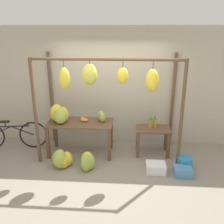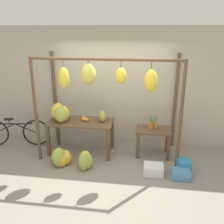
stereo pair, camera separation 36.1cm
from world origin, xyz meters
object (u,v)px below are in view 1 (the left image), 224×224
Objects in this scene: orange_pile at (84,120)px; fruit_crate_white at (156,168)px; banana_pile_ground_left at (62,160)px; papaya_pile at (102,117)px; pineapple_cluster at (152,122)px; blue_bucket at (185,163)px; banana_pile_on_table at (60,114)px; parked_bicycle at (12,135)px; fruit_crate_purple at (183,171)px; banana_pile_ground_right at (88,161)px.

fruit_crate_white is (1.55, -0.73, -0.71)m from orange_pile.
papaya_pile is (0.75, 0.73, 0.70)m from banana_pile_ground_left.
papaya_pile reaches higher than banana_pile_ground_left.
papaya_pile is at bearing -175.72° from pineapple_cluster.
orange_pile reaches higher than banana_pile_ground_left.
blue_bucket is at bearing 3.03° from banana_pile_ground_left.
banana_pile_on_table reaches higher than papaya_pile.
orange_pile reaches higher than fruit_crate_white.
pineapple_cluster is at bearing 4.28° from papaya_pile.
parked_bicycle is at bearing 173.16° from banana_pile_on_table.
pineapple_cluster is at bearing 91.96° from fruit_crate_white.
pineapple_cluster is at bearing 4.72° from orange_pile.
banana_pile_on_table is 2.81m from fruit_crate_purple.
banana_pile_ground_right is (0.19, -0.74, -0.61)m from orange_pile.
banana_pile_ground_left is at bearing -117.34° from orange_pile.
parked_bicycle is (-3.30, 0.81, 0.25)m from fruit_crate_white.
papaya_pile is 0.86× the size of fruit_crate_purple.
blue_bucket is (2.66, -0.49, -0.81)m from banana_pile_on_table.
pineapple_cluster reaches higher than fruit_crate_purple.
parked_bicycle is (-1.39, 0.77, 0.17)m from banana_pile_ground_left.
parked_bicycle is (-1.93, 0.82, 0.16)m from banana_pile_ground_right.
papaya_pile is (0.40, 0.04, 0.07)m from orange_pile.
papaya_pile is at bearing 44.08° from banana_pile_ground_left.
orange_pile is at bearing 7.39° from banana_pile_on_table.
banana_pile_on_table is at bearing -174.61° from pineapple_cluster.
banana_pile_on_table reaches higher than orange_pile.
papaya_pile reaches higher than fruit_crate_purple.
papaya_pile is (2.15, -0.04, 0.53)m from parked_bicycle.
papaya_pile is at bearing 152.88° from fruit_crate_purple.
fruit_crate_white is at bearing 170.80° from fruit_crate_purple.
fruit_crate_purple is at bearing -2.26° from banana_pile_ground_right.
banana_pile_ground_left is 1.60m from parked_bicycle.
blue_bucket is 2.00m from papaya_pile.
orange_pile is 0.98m from banana_pile_ground_right.
banana_pile_ground_left is at bearing -29.05° from parked_bicycle.
pineapple_cluster is 0.78× the size of banana_pile_ground_right.
banana_pile_on_table reaches higher than banana_pile_ground_left.
banana_pile_on_table is at bearing 135.73° from banana_pile_ground_right.
fruit_crate_white is 3.41m from parked_bicycle.
banana_pile_ground_left is at bearing 177.06° from fruit_crate_purple.
banana_pile_on_table is at bearing 103.50° from banana_pile_ground_left.
blue_bucket is at bearing -14.46° from orange_pile.
orange_pile is (0.51, 0.07, -0.14)m from banana_pile_on_table.
pineapple_cluster reaches higher than orange_pile.
blue_bucket is (1.97, 0.18, -0.06)m from banana_pile_ground_right.
banana_pile_ground_right is 0.24× the size of parked_bicycle.
banana_pile_ground_left is 1.26× the size of fruit_crate_white.
pineapple_cluster is 1.12m from blue_bucket.
banana_pile_ground_left is 1.91m from fruit_crate_white.
pineapple_cluster is 1.03× the size of papaya_pile.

